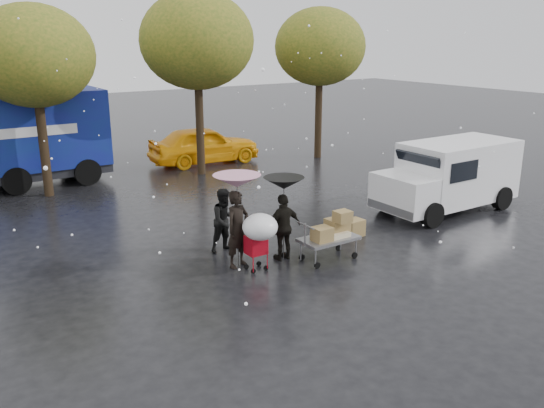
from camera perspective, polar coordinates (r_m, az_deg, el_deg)
ground at (r=14.31m, az=2.21°, el=-6.10°), size 90.00×90.00×0.00m
person_pink at (r=13.95m, az=-3.40°, el=-2.51°), size 0.80×0.64×1.91m
person_middle at (r=14.99m, az=-4.65°, el=-1.62°), size 0.86×0.69×1.69m
person_black at (r=14.40m, az=1.16°, el=-2.30°), size 1.01×0.44×1.71m
umbrella_pink at (r=13.61m, az=-3.49°, el=2.28°), size 1.15×1.15×2.31m
umbrella_black at (r=14.07m, az=1.18°, el=2.06°), size 1.01×1.01×2.14m
vendor_cart at (r=14.53m, az=5.93°, el=-2.75°), size 1.52×0.80×1.27m
shopping_cart at (r=13.55m, az=-1.26°, el=-2.59°), size 0.84×0.84×1.46m
white_van at (r=19.31m, az=17.22°, el=2.79°), size 4.91×2.18×2.20m
box_ground_near at (r=16.41m, az=8.11°, el=-2.35°), size 0.55×0.45×0.48m
box_ground_far at (r=16.75m, az=6.75°, el=-2.18°), size 0.49×0.44×0.32m
yellow_taxi at (r=25.54m, az=-6.73°, el=5.85°), size 4.93×2.26×1.64m
tree_row at (r=21.95m, az=-14.63°, el=14.77°), size 21.60×4.40×7.12m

